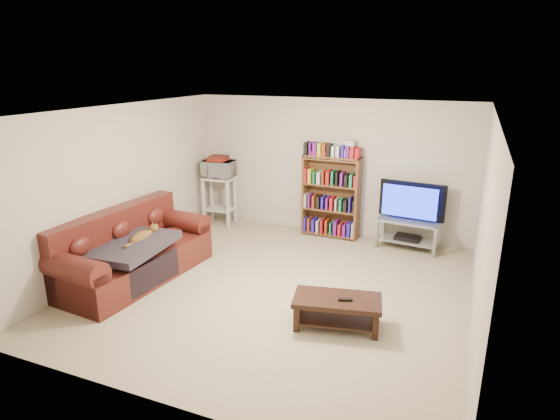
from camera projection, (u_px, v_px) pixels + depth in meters
The scene contains 19 objects.
floor at pixel (276, 288), 6.43m from camera, with size 5.00×5.00×0.00m, color #B9AD8A.
ceiling at pixel (275, 111), 5.72m from camera, with size 5.00×5.00×0.00m, color white.
wall_back at pixel (330, 167), 8.28m from camera, with size 5.00×5.00×0.00m, color beige.
wall_front at pixel (158, 285), 3.87m from camera, with size 5.00×5.00×0.00m, color beige.
wall_left at pixel (121, 186), 6.98m from camera, with size 5.00×5.00×0.00m, color beige.
wall_right at pixel (484, 229), 5.17m from camera, with size 5.00×5.00×0.00m, color beige.
sofa at pixel (131, 255), 6.68m from camera, with size 1.19×2.37×0.98m.
blanket at pixel (132, 246), 6.40m from camera, with size 0.89×1.15×0.10m, color #302A35.
cat at pixel (142, 237), 6.56m from camera, with size 0.25×0.62×0.19m, color brown, non-canonical shape.
coffee_table at pixel (337, 307), 5.42m from camera, with size 1.09×0.69×0.37m.
remote at pixel (345, 300), 5.33m from camera, with size 0.17×0.05×0.02m, color black.
tv_stand at pixel (408, 229), 7.73m from camera, with size 1.04×0.55×0.50m.
television at pixel (411, 202), 7.59m from camera, with size 1.07×0.14×0.62m, color black.
dvd_player at pixel (407, 238), 7.77m from camera, with size 0.40×0.28×0.06m, color black.
bookshelf at pixel (331, 196), 8.19m from camera, with size 1.01×0.34×1.45m.
shelf_clutter at pixel (338, 150), 7.93m from camera, with size 0.74×0.23×0.28m.
microwave_stand at pixel (219, 194), 8.86m from camera, with size 0.61×0.46×0.92m.
microwave at pixel (218, 169), 8.72m from camera, with size 0.57×0.39×0.31m, color silver.
game_boxes at pixel (218, 159), 8.66m from camera, with size 0.34×0.29×0.05m, color maroon.
Camera 1 is at (2.26, -5.36, 2.94)m, focal length 30.00 mm.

